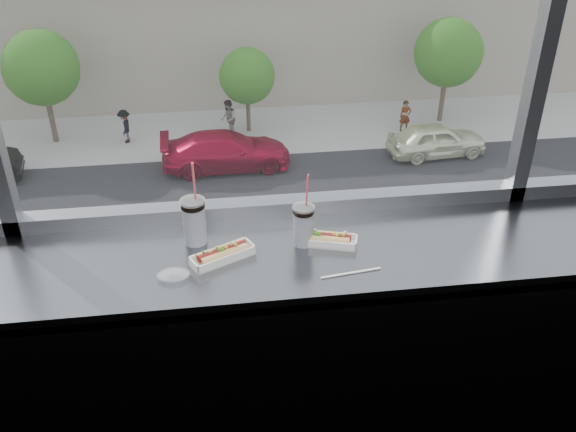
{
  "coord_description": "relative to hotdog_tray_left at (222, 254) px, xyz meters",
  "views": [
    {
      "loc": [
        -0.24,
        -0.68,
        2.43
      ],
      "look_at": [
        0.02,
        1.23,
        1.25
      ],
      "focal_mm": 40.0,
      "sensor_mm": 36.0,
      "label": 1
    }
  ],
  "objects": [
    {
      "name": "wall_back_lower",
      "position": [
        0.22,
        0.29,
        -0.57
      ],
      "size": [
        6.0,
        0.0,
        6.0
      ],
      "primitive_type": "plane",
      "rotation": [
        1.57,
        0.0,
        0.0
      ],
      "color": "black",
      "rests_on": "ground"
    },
    {
      "name": "counter",
      "position": [
        0.22,
        0.02,
        -0.05
      ],
      "size": [
        6.0,
        0.55,
        0.06
      ],
      "primitive_type": "cube",
      "color": "gray",
      "rests_on": "ground"
    },
    {
      "name": "counter_fascia",
      "position": [
        0.22,
        -0.24,
        -0.57
      ],
      "size": [
        6.0,
        0.04,
        1.04
      ],
      "primitive_type": "cube",
      "color": "gray",
      "rests_on": "ground"
    },
    {
      "name": "hotdog_tray_left",
      "position": [
        0.0,
        0.0,
        0.0
      ],
      "size": [
        0.24,
        0.17,
        0.06
      ],
      "rotation": [
        0.0,
        0.0,
        0.45
      ],
      "color": "white",
      "rests_on": "counter"
    },
    {
      "name": "hotdog_tray_right",
      "position": [
        0.38,
        0.05,
        -0.0
      ],
      "size": [
        0.24,
        0.14,
        0.06
      ],
      "rotation": [
        0.0,
        0.0,
        -0.3
      ],
      "color": "white",
      "rests_on": "counter"
    },
    {
      "name": "soda_cup_left",
      "position": [
        -0.09,
        0.13,
        0.08
      ],
      "size": [
        0.09,
        0.09,
        0.34
      ],
      "color": "white",
      "rests_on": "counter"
    },
    {
      "name": "soda_cup_right",
      "position": [
        0.3,
        0.06,
        0.06
      ],
      "size": [
        0.08,
        0.08,
        0.3
      ],
      "color": "white",
      "rests_on": "counter"
    },
    {
      "name": "loose_straw",
      "position": [
        0.44,
        -0.15,
        -0.02
      ],
      "size": [
        0.22,
        0.04,
        0.01
      ],
      "primitive_type": "cylinder",
      "rotation": [
        0.0,
        1.57,
        0.13
      ],
      "color": "white",
      "rests_on": "counter"
    },
    {
      "name": "wrapper",
      "position": [
        -0.17,
        -0.09,
        -0.01
      ],
      "size": [
        0.11,
        0.08,
        0.03
      ],
      "primitive_type": "ellipsoid",
      "color": "silver",
      "rests_on": "counter"
    },
    {
      "name": "plaza_ground",
      "position": [
        0.22,
        43.79,
        -12.12
      ],
      "size": [
        120.0,
        120.0,
        0.0
      ],
      "primitive_type": "plane",
      "color": "#A2A19E",
      "rests_on": "ground"
    },
    {
      "name": "street_asphalt",
      "position": [
        0.22,
        20.29,
        -12.09
      ],
      "size": [
        80.0,
        10.0,
        0.06
      ],
      "primitive_type": "cube",
      "color": "black",
      "rests_on": "plaza_ground"
    },
    {
      "name": "far_sidewalk",
      "position": [
        0.22,
        28.29,
        -12.1
      ],
      "size": [
        80.0,
        6.0,
        0.04
      ],
      "primitive_type": "cube",
      "color": "#A2A19E",
      "rests_on": "plaza_ground"
    },
    {
      "name": "far_building",
      "position": [
        0.22,
        38.29,
        -8.12
      ],
      "size": [
        50.0,
        14.0,
        8.0
      ],
      "primitive_type": "cube",
      "color": "gray",
      "rests_on": "plaza_ground"
    },
    {
      "name": "car_far_b",
      "position": [
        0.7,
        24.29,
        -10.95
      ],
      "size": [
        2.98,
        6.75,
        2.22
      ],
      "primitive_type": "imported",
      "rotation": [
        0.0,
        0.0,
        1.6
      ],
      "color": "#A50021",
      "rests_on": "street_asphalt"
    },
    {
      "name": "car_near_d",
      "position": [
        7.92,
        16.29,
        -11.03
      ],
      "size": [
        2.84,
        6.3,
        2.07
      ],
      "primitive_type": "imported",
      "rotation": [
        0.0,
        0.0,
        1.53
      ],
      "color": "silver",
      "rests_on": "street_asphalt"
    },
    {
      "name": "car_far_c",
      "position": [
        10.51,
        24.29,
        -11.02
      ],
      "size": [
        3.08,
        6.42,
        2.08
      ],
      "primitive_type": "imported",
      "rotation": [
        0.0,
        0.0,
        1.65
      ],
      "color": "white",
      "rests_on": "street_asphalt"
    },
    {
      "name": "pedestrian_d",
      "position": [
        9.86,
        27.22,
        -11.12
      ],
      "size": [
        0.86,
        0.64,
        1.93
      ],
      "primitive_type": "imported",
      "color": "#66605B",
      "rests_on": "far_sidewalk"
    },
    {
      "name": "pedestrian_a",
      "position": [
        -4.04,
        27.73,
        -11.08
      ],
      "size": [
        0.67,
        0.89,
        2.0
      ],
      "primitive_type": "imported",
      "rotation": [
        0.0,
        0.0,
        4.71
      ],
      "color": "#66605B",
      "rests_on": "far_sidewalk"
    },
    {
      "name": "pedestrian_b",
      "position": [
        0.98,
        27.73,
        -10.95
      ],
      "size": [
        0.76,
        1.01,
        2.27
      ],
      "primitive_type": "imported",
      "rotation": [
        0.0,
        0.0,
        4.71
      ],
      "color": "#66605B",
      "rests_on": "far_sidewalk"
    },
    {
      "name": "tree_left",
      "position": [
        -7.52,
        28.29,
        -8.37
      ],
      "size": [
        3.54,
        3.54,
        5.53
      ],
      "color": "#47382B",
      "rests_on": "far_sidewalk"
    },
    {
      "name": "tree_center",
      "position": [
        2.02,
        28.29,
        -9.2
      ],
      "size": [
        2.76,
        2.76,
        4.31
      ],
      "color": "#47382B",
      "rests_on": "far_sidewalk"
    },
    {
      "name": "tree_right",
      "position": [
        12.12,
        28.29,
        -8.47
      ],
      "size": [
        3.45,
        3.45,
        5.39
      ],
      "color": "#47382B",
      "rests_on": "far_sidewalk"
    }
  ]
}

